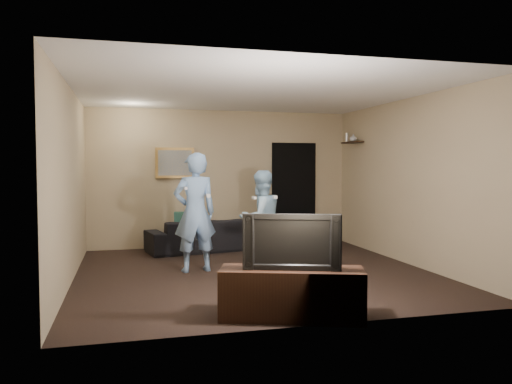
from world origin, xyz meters
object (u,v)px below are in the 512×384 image
object	(u,v)px
television	(292,241)
wii_player_left	(195,212)
tv_console	(292,294)
wii_player_right	(261,219)
sofa	(202,235)

from	to	relation	value
television	wii_player_left	xyz separation A→B (m)	(-0.64, 2.49, 0.08)
tv_console	wii_player_left	distance (m)	2.65
television	tv_console	bearing A→B (deg)	0.00
television	wii_player_left	distance (m)	2.58
wii_player_right	wii_player_left	bearing A→B (deg)	-175.91
sofa	wii_player_left	size ratio (longest dim) A/B	1.13
sofa	wii_player_right	world-z (taller)	wii_player_right
tv_console	wii_player_right	size ratio (longest dim) A/B	0.98
sofa	television	world-z (taller)	television
tv_console	wii_player_left	size ratio (longest dim) A/B	0.83
wii_player_left	wii_player_right	world-z (taller)	wii_player_left
wii_player_left	wii_player_right	bearing A→B (deg)	4.09
wii_player_left	wii_player_right	distance (m)	1.02
wii_player_left	wii_player_right	xyz separation A→B (m)	(1.01, 0.07, -0.13)
tv_console	wii_player_left	world-z (taller)	wii_player_left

